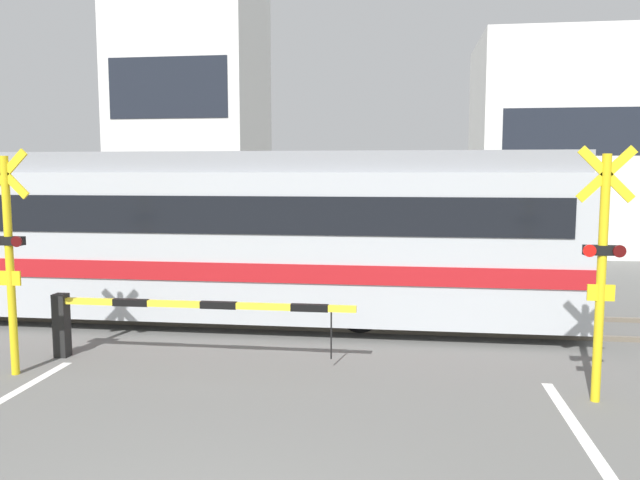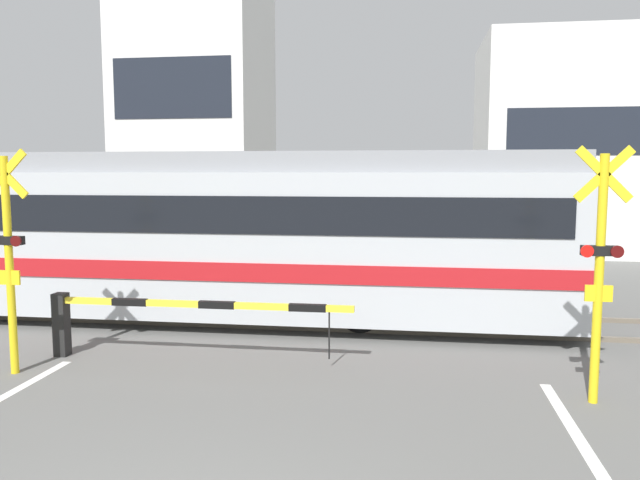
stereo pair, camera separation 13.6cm
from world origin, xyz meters
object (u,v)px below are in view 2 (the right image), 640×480
Objects in this scene: crossing_signal_left at (9,252)px; crossing_signal_right at (600,264)px; crossing_barrier_far at (441,265)px; crossing_barrier_near at (145,313)px; pedestrian at (354,235)px; commuter_train at (53,228)px.

crossing_signal_right is at bearing 0.00° from crossing_signal_left.
crossing_barrier_far is 1.47× the size of crossing_signal_left.
crossing_barrier_near is 2.62× the size of pedestrian.
crossing_barrier_near is at bearing -104.77° from pedestrian.
commuter_train is 10.02m from crossing_signal_right.
pedestrian is (5.47, 6.08, -0.68)m from commuter_train.
pedestrian is (2.34, 8.86, 0.31)m from crossing_barrier_near.
crossing_barrier_near is 1.47× the size of crossing_signal_left.
commuter_train reaches higher than crossing_barrier_far.
crossing_signal_left is (-6.19, -6.53, 1.02)m from crossing_barrier_far.
crossing_barrier_near is at bearing 171.88° from crossing_signal_right.
commuter_train reaches higher than pedestrian.
crossing_barrier_near is 2.07m from crossing_signal_left.
crossing_signal_right reaches higher than crossing_barrier_far.
crossing_barrier_near and crossing_barrier_far have the same top height.
crossing_signal_right is (1.57, -6.53, 1.02)m from crossing_barrier_far.
crossing_signal_left is at bearing -111.82° from pedestrian.
crossing_signal_right is (7.76, 0.00, 0.00)m from crossing_signal_left.
crossing_signal_right is (9.33, -3.66, 0.03)m from commuter_train.
crossing_barrier_far is 9.06m from crossing_signal_left.
crossing_barrier_near is 7.30m from crossing_barrier_far.
crossing_signal_left is at bearing -66.79° from commuter_train.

